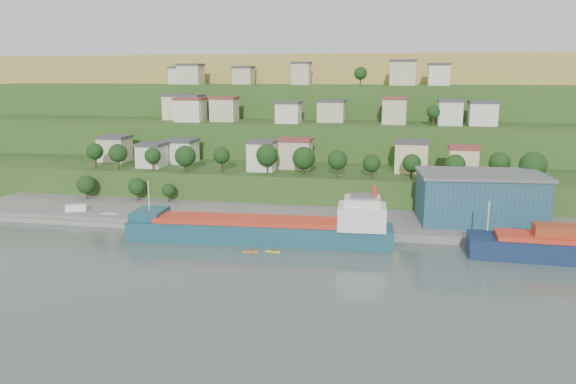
% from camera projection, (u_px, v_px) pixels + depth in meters
% --- Properties ---
extents(ground, '(500.00, 500.00, 0.00)m').
position_uv_depth(ground, '(256.00, 253.00, 125.33)').
color(ground, '#42504C').
rests_on(ground, ground).
extents(quay, '(220.00, 26.00, 4.00)m').
position_uv_depth(quay, '(356.00, 226.00, 148.30)').
color(quay, slate).
rests_on(quay, ground).
extents(pebble_beach, '(40.00, 18.00, 2.40)m').
position_uv_depth(pebble_beach, '(86.00, 217.00, 157.11)').
color(pebble_beach, slate).
rests_on(pebble_beach, ground).
extents(hillside, '(360.00, 211.17, 96.00)m').
position_uv_depth(hillside, '(339.00, 152.00, 287.15)').
color(hillside, '#284719').
rests_on(hillside, ground).
extents(cargo_ship_near, '(63.68, 13.91, 16.23)m').
position_uv_depth(cargo_ship_near, '(268.00, 231.00, 133.72)').
color(cargo_ship_near, '#164453').
rests_on(cargo_ship_near, ground).
extents(warehouse, '(32.74, 22.00, 12.80)m').
position_uv_depth(warehouse, '(479.00, 197.00, 143.42)').
color(warehouse, '#1D4858').
rests_on(warehouse, quay).
extents(caravan, '(5.91, 4.10, 2.55)m').
position_uv_depth(caravan, '(76.00, 209.00, 155.77)').
color(caravan, white).
rests_on(caravan, pebble_beach).
extents(dinghy, '(4.55, 1.84, 0.90)m').
position_uv_depth(dinghy, '(109.00, 215.00, 152.66)').
color(dinghy, silver).
rests_on(dinghy, pebble_beach).
extents(kayak_orange, '(3.58, 1.50, 0.88)m').
position_uv_depth(kayak_orange, '(250.00, 251.00, 126.07)').
color(kayak_orange, orange).
rests_on(kayak_orange, ground).
extents(kayak_yellow, '(3.48, 0.94, 0.86)m').
position_uv_depth(kayak_yellow, '(273.00, 251.00, 126.05)').
color(kayak_yellow, yellow).
rests_on(kayak_yellow, ground).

